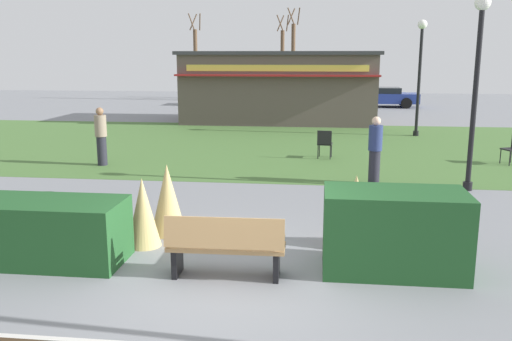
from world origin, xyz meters
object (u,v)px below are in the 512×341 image
person_strolling (101,136)px  lamppost_far (420,64)px  tree_center_bg (196,63)px  parked_car_east_slot (382,96)px  lamppost_mid (477,71)px  tree_left_bg (293,60)px  parked_car_center_slot (298,96)px  person_standing (375,150)px  parked_car_west_slot (221,95)px  trash_bin (45,223)px  cafe_chair_west (325,142)px  tree_right_bg (282,63)px  food_kiosk (279,87)px  park_bench (226,246)px

person_strolling → lamppost_far: bearing=157.9°
person_strolling → tree_center_bg: bearing=-141.3°
lamppost_far → parked_car_east_slot: 12.59m
lamppost_mid → tree_left_bg: size_ratio=0.71×
parked_car_center_slot → person_standing: bearing=-82.5°
parked_car_east_slot → parked_car_west_slot: bearing=180.0°
person_strolling → parked_car_west_slot: size_ratio=0.40×
lamppost_far → parked_car_east_slot: bearing=90.0°
trash_bin → parked_car_east_slot: parked_car_east_slot is taller
cafe_chair_west → parked_car_west_slot: bearing=110.1°
cafe_chair_west → person_standing: size_ratio=0.53×
lamppost_far → tree_left_bg: tree_left_bg is taller
cafe_chair_west → tree_right_bg: 23.27m
lamppost_mid → tree_right_bg: tree_right_bg is taller
person_strolling → parked_car_west_slot: person_strolling is taller
person_standing → tree_left_bg: 25.15m
lamppost_far → parked_car_center_slot: lamppost_far is taller
person_standing → tree_right_bg: 26.63m
person_standing → tree_right_bg: (-4.15, 26.24, 1.74)m
lamppost_mid → tree_right_bg: 27.39m
person_standing → lamppost_far: bearing=-175.4°
lamppost_mid → food_kiosk: bearing=112.9°
lamppost_mid → lamppost_far: bearing=88.2°
parked_car_east_slot → food_kiosk: bearing=-124.7°
parked_car_west_slot → tree_center_bg: tree_center_bg is taller
food_kiosk → tree_center_bg: bearing=119.7°
parked_car_west_slot → lamppost_mid: bearing=-65.3°
parked_car_west_slot → tree_left_bg: bearing=41.2°
person_standing → tree_right_bg: size_ratio=0.28×
person_standing → parked_car_center_slot: size_ratio=0.39×
lamppost_far → person_strolling: (-10.12, -7.14, -1.95)m
tree_center_bg → park_bench: bearing=-76.4°
tree_right_bg → person_standing: bearing=-81.0°
trash_bin → person_standing: 7.98m
person_standing → person_strolling: bearing=-80.3°
parked_car_west_slot → tree_center_bg: size_ratio=0.72×
food_kiosk → person_strolling: 12.02m
tree_left_bg → lamppost_mid: bearing=-77.8°
food_kiosk → tree_right_bg: (-0.81, 13.60, 0.93)m
parked_car_east_slot → parked_car_center_slot: bearing=180.0°
parked_car_west_slot → tree_center_bg: bearing=124.4°
parked_car_west_slot → tree_right_bg: tree_right_bg is taller
park_bench → parked_car_center_slot: parked_car_center_slot is taller
park_bench → cafe_chair_west: park_bench is taller
person_standing → parked_car_east_slot: (2.45, 21.01, -0.22)m
cafe_chair_west → parked_car_east_slot: size_ratio=0.21×
tree_left_bg → parked_car_center_slot: bearing=-81.8°
park_bench → cafe_chair_west: size_ratio=1.92×
park_bench → tree_left_bg: size_ratio=0.27×
lamppost_far → tree_center_bg: 20.29m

